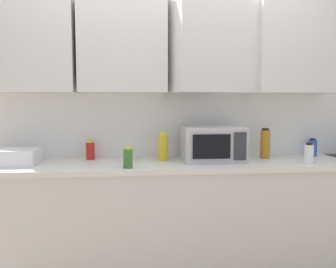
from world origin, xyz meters
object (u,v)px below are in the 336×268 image
Objects in this scene: microwave at (212,144)px; bottle_red_sauce at (90,150)px; dish_rack at (12,157)px; bottle_blue_cleaner at (312,148)px; bottle_green_oil at (128,158)px; bottle_white_jar at (309,154)px; bottle_yellow_mustard at (163,147)px; bottle_amber_vinegar at (265,144)px.

bottle_red_sauce is (-0.99, 0.17, -0.06)m from microwave.
bottle_red_sauce reaches higher than dish_rack.
bottle_blue_cleaner is (1.93, 0.00, -0.00)m from bottle_red_sauce.
microwave is 0.72m from bottle_green_oil.
dish_rack is 0.90m from bottle_green_oil.
bottle_white_jar is at bearing -121.44° from bottle_blue_cleaner.
dish_rack is 2.41× the size of bottle_red_sauce.
bottle_red_sauce is 0.68× the size of bottle_yellow_mustard.
microwave is 3.05× the size of bottle_red_sauce.
bottle_amber_vinegar reaches higher than dish_rack.
microwave reaches higher than bottle_yellow_mustard.
bottle_white_jar is (2.26, -0.16, 0.02)m from dish_rack.
dish_rack is at bearing -179.00° from microwave.
bottle_white_jar is at bearing 2.18° from bottle_green_oil.
bottle_amber_vinegar is 0.87m from bottle_yellow_mustard.
dish_rack is at bearing -175.48° from bottle_yellow_mustard.
bottle_amber_vinegar is 0.48m from bottle_blue_cleaner.
microwave is 1.87× the size of bottle_amber_vinegar.
dish_rack is 2.43× the size of bottle_blue_cleaner.
bottle_white_jar is at bearing -4.10° from dish_rack.
bottle_amber_vinegar is 1.63× the size of bottle_red_sauce.
microwave is 1.26× the size of dish_rack.
dish_rack is at bearing -175.28° from bottle_blue_cleaner.
bottle_yellow_mustard is 1.34m from bottle_blue_cleaner.
bottle_red_sauce reaches higher than bottle_green_oil.
bottle_red_sauce is (-1.46, 0.09, -0.05)m from bottle_amber_vinegar.
bottle_amber_vinegar reaches higher than bottle_blue_cleaner.
bottle_amber_vinegar is at bearing 3.14° from dish_rack.
dish_rack is 2.02m from bottle_amber_vinegar.
bottle_red_sauce is at bearing 167.99° from bottle_white_jar.
bottle_green_oil is (-0.67, -0.24, -0.07)m from microwave.
bottle_amber_vinegar is 1.67× the size of bottle_green_oil.
bottle_red_sauce is at bearing 169.56° from bottle_yellow_mustard.
bottle_green_oil is at bearing -177.82° from bottle_white_jar.
microwave reaches higher than bottle_blue_cleaner.
bottle_yellow_mustard reaches higher than bottle_green_oil.
bottle_blue_cleaner is at bearing 11.39° from bottle_amber_vinegar.
bottle_amber_vinegar is (2.02, 0.11, 0.06)m from dish_rack.
bottle_green_oil is 1.39m from bottle_white_jar.
bottle_yellow_mustard is (-0.39, 0.06, -0.03)m from microwave.
microwave is 0.74m from bottle_white_jar.
bottle_blue_cleaner is 0.96× the size of bottle_white_jar.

